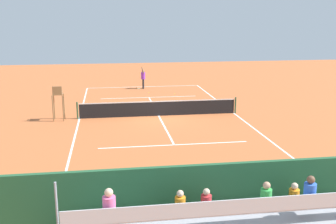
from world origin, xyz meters
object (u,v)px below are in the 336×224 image
Objects in this scene: equipment_bag at (223,210)px; tennis_player at (143,77)px; courtside_bench at (274,194)px; bleacher_stand at (231,219)px; tennis_racket at (139,89)px; tennis_ball_near at (175,94)px; tennis_net at (159,108)px; tennis_ball_far at (149,93)px; umpire_chair at (58,99)px.

tennis_player reaches higher than equipment_bag.
bleacher_stand is at bearing 43.93° from courtside_bench.
tennis_racket is at bearing -1.37° from tennis_player.
bleacher_stand reaches higher than tennis_racket.
tennis_racket is 8.59× the size of tennis_ball_near.
tennis_racket is (0.49, -10.05, -0.49)m from tennis_net.
courtside_bench is 2.00× the size of equipment_bag.
courtside_bench reaches higher than tennis_ball_far.
umpire_chair reaches higher than courtside_bench.
tennis_ball_far is (-0.68, 2.11, 0.02)m from tennis_racket.
tennis_racket is (0.41, -0.01, -1.00)m from tennis_player.
tennis_player is 3.40× the size of tennis_racket.
tennis_ball_near is at bearing -90.21° from courtside_bench.
tennis_net is 6.26m from umpire_chair.
tennis_ball_far is at bearing -90.48° from bleacher_stand.
bleacher_stand reaches higher than tennis_ball_near.
umpire_chair is 11.81m from tennis_racket.
courtside_bench is at bearing -175.86° from equipment_bag.
umpire_chair is at bearing 60.89° from tennis_racket.
tennis_ball_far is (-6.39, -8.14, -1.28)m from umpire_chair.
equipment_bag is at bearing 116.46° from umpire_chair.
tennis_player reaches higher than tennis_racket.
umpire_chair is 32.42× the size of tennis_ball_far.
tennis_player is (-6.12, -10.25, -0.30)m from umpire_chair.
bleacher_stand is 16.36m from umpire_chair.
bleacher_stand is 15.98× the size of tennis_racket.
tennis_ball_near is (-2.30, 3.04, -0.98)m from tennis_player.
tennis_racket is (0.86, -23.45, -0.16)m from equipment_bag.
tennis_racket is (2.63, -23.32, -0.54)m from courtside_bench.
umpire_chair reaches higher than tennis_net.
courtside_bench is 3.17× the size of tennis_racket.
tennis_player reaches higher than tennis_ball_near.
bleacher_stand is at bearing 79.02° from equipment_bag.
courtside_bench is (-2.14, 13.27, 0.06)m from tennis_net.
bleacher_stand is 4.23× the size of umpire_chair.
tennis_ball_far is (-0.27, 2.10, -0.98)m from tennis_player.
umpire_chair is 32.42× the size of tennis_ball_near.
courtside_bench is at bearing 122.55° from umpire_chair.
tennis_ball_far is at bearing -89.52° from equipment_bag.
umpire_chair reaches higher than equipment_bag.
bleacher_stand is 2.11m from equipment_bag.
tennis_ball_near is (-2.22, -22.34, -0.89)m from bleacher_stand.
tennis_ball_near is (-2.22, -7.00, -0.47)m from tennis_net.
equipment_bag reaches higher than tennis_ball_far.
tennis_player reaches higher than tennis_net.
tennis_racket is at bearing -88.91° from bleacher_stand.
courtside_bench is at bearing -136.07° from bleacher_stand.
umpire_chair is 1.11× the size of tennis_player.
tennis_net is 5.35× the size of tennis_player.
equipment_bag is 13.64× the size of tennis_ball_far.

